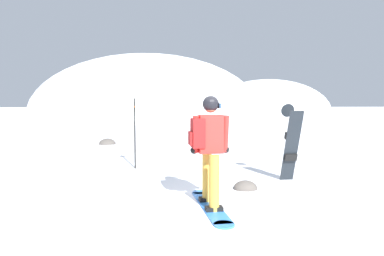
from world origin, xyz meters
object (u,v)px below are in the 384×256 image
snowboarder_main (209,148)px  rock_mid (107,144)px  spare_snowboard (291,142)px  rock_dark (245,189)px  piste_marker_near (135,127)px

snowboarder_main → rock_mid: bearing=107.1°
spare_snowboard → rock_mid: size_ratio=2.44×
spare_snowboard → rock_dark: 1.41m
spare_snowboard → rock_mid: (-4.47, 6.80, -0.81)m
snowboarder_main → rock_mid: 8.60m
snowboarder_main → spare_snowboard: (1.96, 1.38, -0.11)m
snowboarder_main → rock_dark: size_ratio=3.99×
rock_mid → rock_dark: bearing=-64.8°
rock_mid → piste_marker_near: bearing=-75.6°
snowboarder_main → piste_marker_near: size_ratio=1.04×
rock_dark → rock_mid: size_ratio=0.70×
snowboarder_main → piste_marker_near: bearing=111.1°
snowboarder_main → spare_snowboard: bearing=35.1°
snowboarder_main → piste_marker_near: piste_marker_near is taller
spare_snowboard → rock_dark: (-1.07, -0.42, -0.81)m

